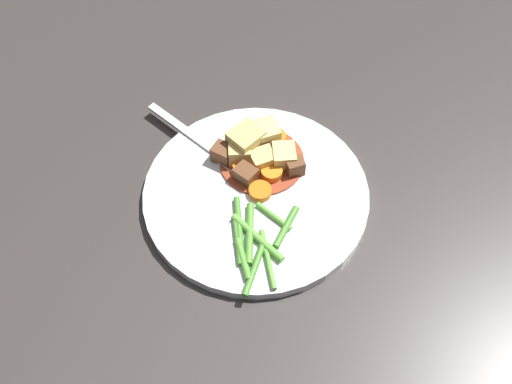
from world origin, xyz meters
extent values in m
plane|color=#383330|center=(0.00, 0.00, 0.00)|extent=(3.00, 3.00, 0.00)
cylinder|color=white|center=(0.00, 0.00, 0.01)|extent=(0.26, 0.26, 0.01)
cylinder|color=#93381E|center=(0.04, 0.01, 0.01)|extent=(0.10, 0.10, 0.00)
cylinder|color=orange|center=(0.03, 0.02, 0.02)|extent=(0.05, 0.05, 0.01)
cylinder|color=orange|center=(0.06, 0.00, 0.02)|extent=(0.04, 0.04, 0.01)
cylinder|color=orange|center=(0.00, -0.01, 0.02)|extent=(0.03, 0.03, 0.01)
cylinder|color=orange|center=(0.08, 0.01, 0.02)|extent=(0.03, 0.03, 0.01)
cylinder|color=orange|center=(0.03, -0.01, 0.02)|extent=(0.04, 0.04, 0.01)
cube|color=#DBBC6B|center=(0.04, 0.04, 0.03)|extent=(0.03, 0.03, 0.03)
cube|color=#E5CC7A|center=(0.05, -0.01, 0.02)|extent=(0.04, 0.04, 0.02)
cube|color=#E5CC7A|center=(0.07, 0.02, 0.03)|extent=(0.04, 0.04, 0.03)
cube|color=#DBBC6B|center=(0.04, 0.01, 0.02)|extent=(0.04, 0.04, 0.02)
cube|color=#DBBC6B|center=(0.05, 0.03, 0.03)|extent=(0.05, 0.05, 0.03)
cube|color=#4C2B19|center=(0.07, 0.04, 0.02)|extent=(0.03, 0.03, 0.02)
cube|color=brown|center=(0.03, 0.05, 0.02)|extent=(0.02, 0.03, 0.02)
cube|color=brown|center=(0.01, 0.02, 0.02)|extent=(0.03, 0.03, 0.02)
cube|color=#56331E|center=(0.05, 0.02, 0.02)|extent=(0.04, 0.04, 0.02)
cube|color=brown|center=(0.04, -0.03, 0.02)|extent=(0.03, 0.03, 0.02)
cylinder|color=#599E38|center=(-0.06, -0.02, 0.02)|extent=(0.07, 0.03, 0.01)
cylinder|color=#4C8E33|center=(-0.03, -0.05, 0.02)|extent=(0.06, 0.01, 0.01)
cylinder|color=#4C8E33|center=(-0.07, -0.01, 0.02)|extent=(0.05, 0.03, 0.01)
cylinder|color=#4C8E33|center=(-0.05, 0.00, 0.02)|extent=(0.07, 0.04, 0.01)
cylinder|color=#66AD42|center=(-0.03, -0.03, 0.02)|extent=(0.02, 0.05, 0.01)
cylinder|color=#66AD42|center=(-0.06, -0.03, 0.02)|extent=(0.04, 0.07, 0.01)
cylinder|color=#4C8E33|center=(-0.09, -0.04, 0.02)|extent=(0.07, 0.01, 0.01)
cylinder|color=#66AD42|center=(-0.08, -0.05, 0.02)|extent=(0.06, 0.04, 0.01)
cylinder|color=#599E38|center=(-0.09, -0.02, 0.02)|extent=(0.05, 0.04, 0.01)
cube|color=silver|center=(0.05, 0.12, 0.01)|extent=(0.05, 0.11, 0.00)
cube|color=silver|center=(0.03, 0.06, 0.01)|extent=(0.03, 0.02, 0.00)
cylinder|color=silver|center=(0.01, 0.03, 0.01)|extent=(0.02, 0.04, 0.00)
cylinder|color=silver|center=(0.02, 0.03, 0.01)|extent=(0.02, 0.04, 0.00)
cylinder|color=silver|center=(0.02, 0.03, 0.01)|extent=(0.02, 0.04, 0.00)
cylinder|color=silver|center=(0.03, 0.03, 0.01)|extent=(0.02, 0.04, 0.00)
camera|label=1|loc=(-0.40, -0.16, 0.63)|focal=45.27mm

